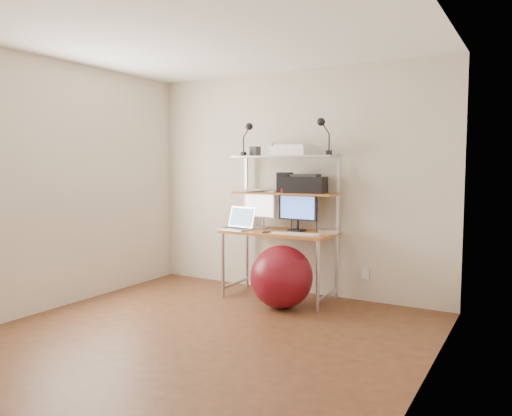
% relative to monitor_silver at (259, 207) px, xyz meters
% --- Properties ---
extents(room, '(3.60, 3.60, 3.60)m').
position_rel_monitor_silver_xyz_m(room, '(0.30, -1.53, 0.27)').
color(room, brown).
rests_on(room, ground).
extents(computer_desk, '(1.20, 0.60, 1.57)m').
position_rel_monitor_silver_xyz_m(computer_desk, '(0.30, -0.03, -0.03)').
color(computer_desk, '#B05D22').
rests_on(computer_desk, ground).
extents(desktop, '(1.20, 0.60, 0.00)m').
position_rel_monitor_silver_xyz_m(desktop, '(0.30, -0.09, -0.24)').
color(desktop, '#B05D22').
rests_on(desktop, computer_desk).
extents(mid_shelf, '(1.18, 0.34, 0.00)m').
position_rel_monitor_silver_xyz_m(mid_shelf, '(0.30, 0.04, 0.17)').
color(mid_shelf, '#B05D22').
rests_on(mid_shelf, computer_desk).
extents(top_shelf, '(1.18, 0.34, 0.00)m').
position_rel_monitor_silver_xyz_m(top_shelf, '(0.30, 0.04, 0.57)').
color(top_shelf, '#B2B2B7').
rests_on(top_shelf, computer_desk).
extents(floor, '(3.60, 3.60, 0.00)m').
position_rel_monitor_silver_xyz_m(floor, '(0.30, -1.53, -0.98)').
color(floor, brown).
rests_on(floor, ground).
extents(wall_outlet, '(0.08, 0.01, 0.12)m').
position_rel_monitor_silver_xyz_m(wall_outlet, '(1.15, 0.25, -0.68)').
color(wall_outlet, white).
rests_on(wall_outlet, room).
extents(monitor_silver, '(0.41, 0.15, 0.45)m').
position_rel_monitor_silver_xyz_m(monitor_silver, '(0.00, 0.00, 0.00)').
color(monitor_silver, silver).
rests_on(monitor_silver, desktop).
extents(monitor_black, '(0.46, 0.14, 0.46)m').
position_rel_monitor_silver_xyz_m(monitor_black, '(0.47, 0.00, -0.01)').
color(monitor_black, black).
rests_on(monitor_black, desktop).
extents(laptop, '(0.40, 0.34, 0.31)m').
position_rel_monitor_silver_xyz_m(laptop, '(-0.16, -0.18, -0.19)').
color(laptop, silver).
rests_on(laptop, desktop).
extents(keyboard, '(0.47, 0.21, 0.01)m').
position_rel_monitor_silver_xyz_m(keyboard, '(0.55, -0.27, -0.23)').
color(keyboard, white).
rests_on(keyboard, desktop).
extents(mouse, '(0.09, 0.06, 0.02)m').
position_rel_monitor_silver_xyz_m(mouse, '(0.79, -0.25, -0.23)').
color(mouse, white).
rests_on(mouse, desktop).
extents(mac_mini, '(0.22, 0.22, 0.04)m').
position_rel_monitor_silver_xyz_m(mac_mini, '(0.84, 0.01, -0.22)').
color(mac_mini, silver).
rests_on(mac_mini, desktop).
extents(phone, '(0.09, 0.13, 0.01)m').
position_rel_monitor_silver_xyz_m(phone, '(0.23, -0.27, -0.24)').
color(phone, black).
rests_on(phone, desktop).
extents(printer, '(0.46, 0.35, 0.20)m').
position_rel_monitor_silver_xyz_m(printer, '(0.54, 0.05, 0.26)').
color(printer, black).
rests_on(printer, mid_shelf).
extents(nas_cube, '(0.17, 0.17, 0.22)m').
position_rel_monitor_silver_xyz_m(nas_cube, '(0.30, 0.04, 0.28)').
color(nas_cube, black).
rests_on(nas_cube, mid_shelf).
extents(red_box, '(0.19, 0.15, 0.05)m').
position_rel_monitor_silver_xyz_m(red_box, '(0.38, -0.03, 0.19)').
color(red_box, red).
rests_on(red_box, mid_shelf).
extents(scanner, '(0.47, 0.34, 0.11)m').
position_rel_monitor_silver_xyz_m(scanner, '(0.40, 0.02, 0.62)').
color(scanner, white).
rests_on(scanner, top_shelf).
extents(box_white, '(0.14, 0.13, 0.14)m').
position_rel_monitor_silver_xyz_m(box_white, '(0.11, -0.01, 0.64)').
color(box_white, white).
rests_on(box_white, top_shelf).
extents(box_grey, '(0.14, 0.14, 0.11)m').
position_rel_monitor_silver_xyz_m(box_grey, '(-0.09, 0.07, 0.62)').
color(box_grey, '#2E2E30').
rests_on(box_grey, top_shelf).
extents(clip_lamp_left, '(0.15, 0.08, 0.36)m').
position_rel_monitor_silver_xyz_m(clip_lamp_left, '(-0.13, -0.03, 0.84)').
color(clip_lamp_left, black).
rests_on(clip_lamp_left, top_shelf).
extents(clip_lamp_right, '(0.15, 0.08, 0.38)m').
position_rel_monitor_silver_xyz_m(clip_lamp_right, '(0.76, -0.02, 0.85)').
color(clip_lamp_right, black).
rests_on(clip_lamp_right, top_shelf).
extents(exercise_ball, '(0.64, 0.64, 0.64)m').
position_rel_monitor_silver_xyz_m(exercise_ball, '(0.49, -0.41, -0.66)').
color(exercise_ball, maroon).
rests_on(exercise_ball, floor).
extents(paper_stack, '(0.35, 0.41, 0.02)m').
position_rel_monitor_silver_xyz_m(paper_stack, '(-0.08, 0.03, 0.18)').
color(paper_stack, white).
rests_on(paper_stack, mid_shelf).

